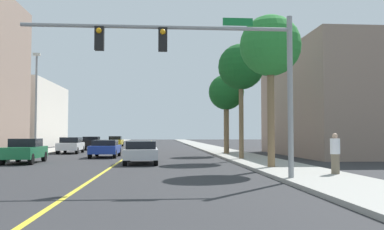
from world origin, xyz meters
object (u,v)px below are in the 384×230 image
(street_lamp, at_px, (36,98))
(car_white, at_px, (71,145))
(car_silver, at_px, (141,152))
(pedestrian, at_px, (335,154))
(palm_mid, at_px, (241,68))
(car_green, at_px, (25,151))
(traffic_signal_mast, at_px, (207,58))
(palm_near, at_px, (270,47))
(car_blue, at_px, (105,148))
(car_yellow, at_px, (116,141))
(palm_far, at_px, (226,93))
(car_black, at_px, (91,143))

(street_lamp, bearing_deg, car_white, 68.04)
(car_silver, xyz_separation_m, pedestrian, (8.01, -8.34, 0.24))
(palm_mid, bearing_deg, car_white, 139.36)
(palm_mid, xyz_separation_m, pedestrian, (1.65, -10.61, -5.14))
(street_lamp, xyz_separation_m, car_green, (1.86, -8.24, -3.86))
(street_lamp, bearing_deg, traffic_signal_mast, -58.35)
(car_white, bearing_deg, car_green, 88.55)
(palm_mid, relative_size, car_white, 1.72)
(palm_near, bearing_deg, car_silver, 143.79)
(car_green, xyz_separation_m, car_blue, (3.95, 5.87, -0.05))
(car_green, height_order, car_silver, car_green)
(car_yellow, height_order, pedestrian, pedestrian)
(palm_mid, bearing_deg, palm_far, 88.81)
(car_yellow, xyz_separation_m, car_blue, (2.20, -27.00, -0.06))
(car_black, xyz_separation_m, pedestrian, (14.63, -30.62, 0.17))
(traffic_signal_mast, height_order, car_black, traffic_signal_mast)
(car_black, bearing_deg, car_yellow, -97.87)
(palm_near, bearing_deg, car_black, 115.80)
(palm_far, xyz_separation_m, pedestrian, (1.50, -17.59, -4.16))
(street_lamp, distance_m, palm_mid, 16.76)
(palm_near, distance_m, palm_far, 13.99)
(street_lamp, distance_m, car_green, 9.29)
(palm_near, height_order, car_blue, palm_near)
(car_black, bearing_deg, palm_near, 114.99)
(car_yellow, distance_m, car_green, 32.91)
(palm_mid, distance_m, car_black, 24.44)
(car_silver, bearing_deg, palm_far, 53.39)
(traffic_signal_mast, distance_m, car_green, 14.85)
(palm_far, xyz_separation_m, car_black, (-13.13, 13.04, -4.34))
(palm_near, distance_m, car_yellow, 40.63)
(car_yellow, bearing_deg, car_blue, -85.07)
(car_yellow, bearing_deg, street_lamp, -98.08)
(traffic_signal_mast, height_order, car_blue, traffic_signal_mast)
(traffic_signal_mast, xyz_separation_m, car_black, (-9.42, 31.86, -3.68))
(palm_far, bearing_deg, car_green, -148.51)
(car_green, distance_m, car_blue, 7.08)
(car_white, bearing_deg, palm_far, 159.96)
(car_blue, bearing_deg, car_silver, -66.32)
(car_silver, bearing_deg, palm_near, -37.68)
(traffic_signal_mast, bearing_deg, car_yellow, 100.41)
(street_lamp, bearing_deg, pedestrian, -46.28)
(car_yellow, bearing_deg, pedestrian, -72.36)
(car_white, relative_size, car_green, 1.07)
(palm_far, distance_m, car_white, 14.87)
(palm_mid, bearing_deg, car_yellow, 110.07)
(street_lamp, height_order, car_white, street_lamp)
(car_yellow, xyz_separation_m, car_white, (-1.81, -20.14, 0.00))
(car_yellow, distance_m, pedestrian, 44.23)
(palm_far, bearing_deg, traffic_signal_mast, -101.15)
(car_black, bearing_deg, palm_far, 134.38)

